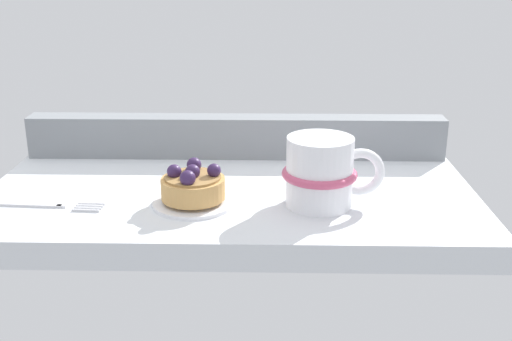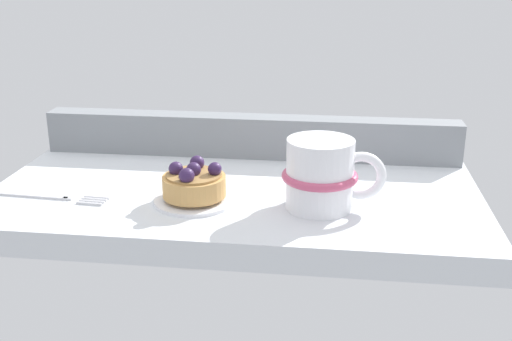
{
  "view_description": "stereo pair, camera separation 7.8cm",
  "coord_description": "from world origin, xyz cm",
  "views": [
    {
      "loc": [
        5.19,
        -78.96,
        30.33
      ],
      "look_at": [
        3.56,
        -5.32,
        4.6
      ],
      "focal_mm": 43.96,
      "sensor_mm": 36.0,
      "label": 1
    },
    {
      "loc": [
        12.96,
        -78.38,
        30.33
      ],
      "look_at": [
        3.56,
        -5.32,
        4.6
      ],
      "focal_mm": 43.96,
      "sensor_mm": 36.0,
      "label": 2
    }
  ],
  "objects": [
    {
      "name": "ground_plane",
      "position": [
        0.0,
        0.0,
        -1.72
      ],
      "size": [
        65.63,
        33.71,
        3.43
      ],
      "primitive_type": "cube",
      "color": "silver"
    },
    {
      "name": "window_rail_back",
      "position": [
        0.0,
        14.76,
        3.19
      ],
      "size": [
        64.32,
        4.19,
        6.38
      ],
      "primitive_type": "cube",
      "color": "gray",
      "rests_on": "ground_plane"
    },
    {
      "name": "dessert_plate",
      "position": [
        -4.37,
        -5.44,
        0.43
      ],
      "size": [
        10.42,
        10.42,
        0.92
      ],
      "color": "white",
      "rests_on": "ground_plane"
    },
    {
      "name": "raspberry_tart",
      "position": [
        -4.38,
        -5.43,
        2.67
      ],
      "size": [
        8.08,
        8.08,
        4.54
      ],
      "color": "tan",
      "rests_on": "dessert_plate"
    },
    {
      "name": "coffee_mug",
      "position": [
        11.78,
        -5.19,
        4.41
      ],
      "size": [
        12.85,
        9.46,
        8.89
      ],
      "color": "white",
      "rests_on": "ground_plane"
    },
    {
      "name": "dessert_fork",
      "position": [
        -23.13,
        -6.61,
        0.3
      ],
      "size": [
        15.62,
        2.67,
        0.6
      ],
      "color": "silver",
      "rests_on": "ground_plane"
    }
  ]
}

